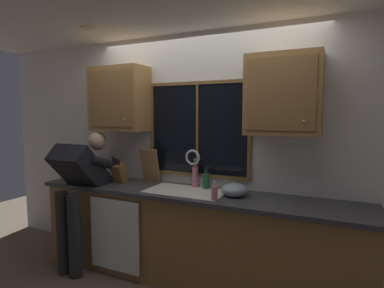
# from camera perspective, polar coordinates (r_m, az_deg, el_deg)

# --- Properties ---
(back_wall) EXTENTS (5.70, 0.12, 2.55)m
(back_wall) POSITION_cam_1_polar(r_m,az_deg,el_deg) (3.38, 2.21, -1.51)
(back_wall) COLOR silver
(back_wall) RESTS_ON floor
(ceiling_downlight_left) EXTENTS (0.14, 0.14, 0.01)m
(ceiling_downlight_left) POSITION_cam_1_polar(r_m,az_deg,el_deg) (3.45, -18.76, 19.57)
(ceiling_downlight_left) COLOR #FFEAB2
(window_glass) EXTENTS (1.10, 0.02, 0.95)m
(window_glass) POSITION_cam_1_polar(r_m,az_deg,el_deg) (3.32, 1.08, 2.69)
(window_glass) COLOR black
(window_frame_top) EXTENTS (1.17, 0.02, 0.04)m
(window_frame_top) POSITION_cam_1_polar(r_m,az_deg,el_deg) (3.32, 1.02, 11.20)
(window_frame_top) COLOR brown
(window_frame_bottom) EXTENTS (1.17, 0.02, 0.04)m
(window_frame_bottom) POSITION_cam_1_polar(r_m,az_deg,el_deg) (3.37, 0.99, -5.72)
(window_frame_bottom) COLOR brown
(window_frame_left) EXTENTS (0.03, 0.02, 0.95)m
(window_frame_left) POSITION_cam_1_polar(r_m,az_deg,el_deg) (3.58, -7.33, 2.85)
(window_frame_left) COLOR brown
(window_frame_right) EXTENTS (0.03, 0.02, 0.95)m
(window_frame_right) POSITION_cam_1_polar(r_m,az_deg,el_deg) (3.12, 10.57, 2.42)
(window_frame_right) COLOR brown
(window_mullion_center) EXTENTS (0.02, 0.02, 0.95)m
(window_mullion_center) POSITION_cam_1_polar(r_m,az_deg,el_deg) (3.30, 0.99, 2.68)
(window_mullion_center) COLOR brown
(lower_cabinet_run) EXTENTS (3.30, 0.58, 0.88)m
(lower_cabinet_run) POSITION_cam_1_polar(r_m,az_deg,el_deg) (3.28, -0.34, -16.83)
(lower_cabinet_run) COLOR olive
(lower_cabinet_run) RESTS_ON floor
(countertop) EXTENTS (3.36, 0.62, 0.04)m
(countertop) POSITION_cam_1_polar(r_m,az_deg,el_deg) (3.12, -0.51, -9.12)
(countertop) COLOR #38383D
(countertop) RESTS_ON lower_cabinet_run
(dishwasher_front) EXTENTS (0.60, 0.02, 0.74)m
(dishwasher_front) POSITION_cam_1_polar(r_m,az_deg,el_deg) (3.38, -14.11, -15.99)
(dishwasher_front) COLOR white
(upper_cabinet_left) EXTENTS (0.65, 0.36, 0.72)m
(upper_cabinet_left) POSITION_cam_1_polar(r_m,az_deg,el_deg) (3.65, -13.23, 8.06)
(upper_cabinet_left) COLOR #9E703D
(upper_cabinet_right) EXTENTS (0.65, 0.36, 0.72)m
(upper_cabinet_right) POSITION_cam_1_polar(r_m,az_deg,el_deg) (2.90, 16.49, 8.68)
(upper_cabinet_right) COLOR #9E703D
(sink) EXTENTS (0.80, 0.46, 0.21)m
(sink) POSITION_cam_1_polar(r_m,az_deg,el_deg) (3.17, -1.14, -10.36)
(sink) COLOR white
(sink) RESTS_ON lower_cabinet_run
(faucet) EXTENTS (0.18, 0.09, 0.40)m
(faucet) POSITION_cam_1_polar(r_m,az_deg,el_deg) (3.25, 0.38, -3.61)
(faucet) COLOR silver
(faucet) RESTS_ON countertop
(person_standing) EXTENTS (0.53, 0.72, 1.49)m
(person_standing) POSITION_cam_1_polar(r_m,az_deg,el_deg) (3.57, -19.97, -6.99)
(person_standing) COLOR #262628
(person_standing) RESTS_ON floor
(knife_block) EXTENTS (0.12, 0.18, 0.32)m
(knife_block) POSITION_cam_1_polar(r_m,az_deg,el_deg) (3.59, -13.23, -5.21)
(knife_block) COLOR brown
(knife_block) RESTS_ON countertop
(cutting_board) EXTENTS (0.22, 0.10, 0.38)m
(cutting_board) POSITION_cam_1_polar(r_m,az_deg,el_deg) (3.56, -7.78, -3.91)
(cutting_board) COLOR #997047
(cutting_board) RESTS_ON countertop
(mixing_bowl) EXTENTS (0.26, 0.26, 0.13)m
(mixing_bowl) POSITION_cam_1_polar(r_m,az_deg,el_deg) (2.97, 7.81, -8.38)
(mixing_bowl) COLOR #8C99A8
(mixing_bowl) RESTS_ON countertop
(soap_dispenser) EXTENTS (0.06, 0.07, 0.18)m
(soap_dispenser) POSITION_cam_1_polar(r_m,az_deg,el_deg) (2.81, 4.16, -8.95)
(soap_dispenser) COLOR pink
(soap_dispenser) RESTS_ON countertop
(bottle_green_glass) EXTENTS (0.07, 0.07, 0.21)m
(bottle_green_glass) POSITION_cam_1_polar(r_m,az_deg,el_deg) (3.22, 2.62, -6.71)
(bottle_green_glass) COLOR #1E592D
(bottle_green_glass) RESTS_ON countertop
(bottle_tall_clear) EXTENTS (0.06, 0.06, 0.28)m
(bottle_tall_clear) POSITION_cam_1_polar(r_m,az_deg,el_deg) (3.29, 0.52, -5.93)
(bottle_tall_clear) COLOR pink
(bottle_tall_clear) RESTS_ON countertop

